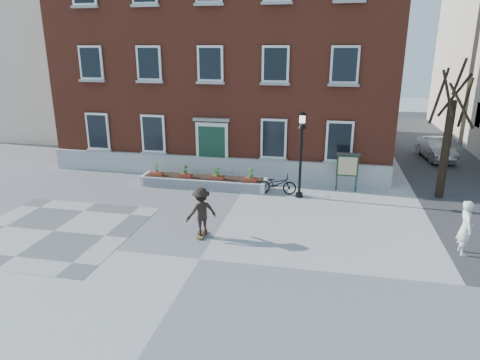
% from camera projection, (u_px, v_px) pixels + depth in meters
% --- Properties ---
extents(ground, '(100.00, 100.00, 0.00)m').
position_uv_depth(ground, '(200.00, 259.00, 13.89)').
color(ground, '#9E9EA1').
rests_on(ground, ground).
extents(checker_patch, '(6.00, 6.00, 0.01)m').
position_uv_depth(checker_patch, '(54.00, 231.00, 15.98)').
color(checker_patch, '#565659').
rests_on(checker_patch, ground).
extents(distant_building, '(10.00, 12.00, 13.00)m').
position_uv_depth(distant_building, '(54.00, 48.00, 34.13)').
color(distant_building, beige).
rests_on(distant_building, ground).
extents(bicycle, '(1.87, 0.73, 0.97)m').
position_uv_depth(bicycle, '(277.00, 184.00, 19.90)').
color(bicycle, black).
rests_on(bicycle, ground).
extents(parked_car, '(1.79, 4.07, 1.30)m').
position_uv_depth(parked_car, '(436.00, 149.00, 26.03)').
color(parked_car, '#A6A9AB').
rests_on(parked_car, ground).
extents(bystander, '(0.48, 0.70, 1.87)m').
position_uv_depth(bystander, '(466.00, 228.00, 13.98)').
color(bystander, silver).
rests_on(bystander, ground).
extents(brick_building, '(18.40, 10.85, 12.60)m').
position_uv_depth(brick_building, '(233.00, 52.00, 25.45)').
color(brick_building, brown).
rests_on(brick_building, ground).
extents(planter_assembly, '(6.20, 1.12, 1.15)m').
position_uv_depth(planter_assembly, '(203.00, 181.00, 20.89)').
color(planter_assembly, silver).
rests_on(planter_assembly, ground).
extents(bare_tree, '(1.83, 1.83, 6.16)m').
position_uv_depth(bare_tree, '(448.00, 137.00, 18.79)').
color(bare_tree, black).
rests_on(bare_tree, ground).
extents(lamp_post, '(0.40, 0.40, 3.93)m').
position_uv_depth(lamp_post, '(301.00, 143.00, 18.86)').
color(lamp_post, black).
rests_on(lamp_post, ground).
extents(notice_board, '(1.10, 0.16, 1.87)m').
position_uv_depth(notice_board, '(347.00, 165.00, 20.06)').
color(notice_board, '#193223').
rests_on(notice_board, ground).
extents(skateboarder, '(1.30, 1.23, 1.85)m').
position_uv_depth(skateboarder, '(201.00, 211.00, 15.30)').
color(skateboarder, brown).
rests_on(skateboarder, ground).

